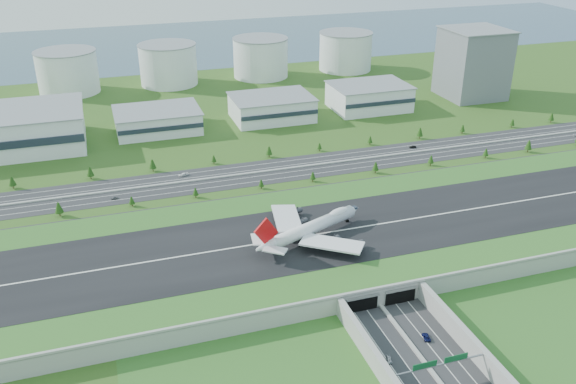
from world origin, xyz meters
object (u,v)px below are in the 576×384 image
object	(u,v)px
car_0	(389,359)
fuel_tank_a	(68,72)
office_tower	(473,64)
car_7	(183,175)
boeing_747	(311,228)
car_2	(426,337)
car_4	(115,198)
car_5	(413,147)

from	to	relation	value
car_0	fuel_tank_a	bearing A→B (deg)	121.45
fuel_tank_a	car_0	bearing A→B (deg)	-74.48
office_tower	car_7	distance (m)	272.83
boeing_747	car_2	distance (m)	75.61
office_tower	car_4	distance (m)	318.00
car_0	office_tower	bearing A→B (deg)	68.43
car_5	car_7	size ratio (longest dim) A/B	0.80
car_2	car_5	distance (m)	198.18
car_2	fuel_tank_a	bearing A→B (deg)	-59.44
fuel_tank_a	car_5	xyz separation A→B (m)	(217.24, -207.18, -16.63)
boeing_747	car_2	bearing A→B (deg)	-96.07
car_0	car_4	distance (m)	186.02
car_2	car_4	xyz separation A→B (m)	(-104.44, 158.40, -0.07)
car_0	car_5	distance (m)	213.28
car_0	car_2	world-z (taller)	car_0
car_4	car_2	bearing A→B (deg)	-144.85
fuel_tank_a	car_7	xyz separation A→B (m)	(64.03, -205.60, -16.56)
car_2	office_tower	bearing A→B (deg)	-113.42
boeing_747	car_2	xyz separation A→B (m)	(20.80, -71.55, -12.79)
car_4	car_7	xyz separation A→B (m)	(41.04, 19.85, 0.17)
fuel_tank_a	car_4	size ratio (longest dim) A/B	13.03
fuel_tank_a	car_2	size ratio (longest dim) A/B	9.66
fuel_tank_a	car_5	world-z (taller)	fuel_tank_a
car_4	car_7	distance (m)	45.59
car_7	car_2	bearing A→B (deg)	9.47
fuel_tank_a	car_2	bearing A→B (deg)	-71.63
car_5	office_tower	bearing A→B (deg)	140.32
office_tower	boeing_747	xyz separation A→B (m)	(-213.37, -197.29, -13.87)
car_4	car_5	bearing A→B (deg)	-82.88
car_7	fuel_tank_a	bearing A→B (deg)	-172.81
car_0	car_4	bearing A→B (deg)	133.29
boeing_747	car_7	xyz separation A→B (m)	(-42.60, 106.69, -12.69)
car_2	car_5	world-z (taller)	car_5
car_2	car_5	xyz separation A→B (m)	(89.81, 176.66, 0.03)
boeing_747	car_0	bearing A→B (deg)	-110.92
fuel_tank_a	car_7	distance (m)	215.97
car_0	car_7	distance (m)	190.32
car_7	car_4	bearing A→B (deg)	-74.30
fuel_tank_a	car_2	world-z (taller)	fuel_tank_a
office_tower	car_4	world-z (taller)	office_tower
office_tower	boeing_747	distance (m)	290.93
car_4	car_7	size ratio (longest dim) A/B	0.68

